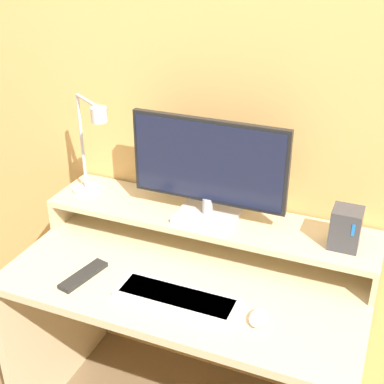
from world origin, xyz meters
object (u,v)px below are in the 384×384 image
at_px(desk_lamp, 91,148).
at_px(mouse, 259,317).
at_px(router_dock, 346,228).
at_px(keyboard, 177,297).
at_px(remote_control, 83,275).
at_px(monitor, 208,169).

distance_m(desk_lamp, mouse, 0.84).
xyz_separation_m(router_dock, keyboard, (-0.45, -0.31, -0.18)).
relative_size(mouse, remote_control, 0.45).
xyz_separation_m(mouse, remote_control, (-0.60, -0.01, -0.01)).
xyz_separation_m(monitor, router_dock, (0.47, -0.01, -0.12)).
xyz_separation_m(keyboard, remote_control, (-0.33, -0.01, -0.00)).
bearing_deg(desk_lamp, keyboard, -32.16).
relative_size(keyboard, mouse, 4.54).
bearing_deg(mouse, desk_lamp, 158.33).
distance_m(desk_lamp, remote_control, 0.46).
height_order(monitor, mouse, monitor).
bearing_deg(monitor, router_dock, -0.76).
bearing_deg(desk_lamp, mouse, -21.67).
relative_size(desk_lamp, remote_control, 2.01).
bearing_deg(keyboard, remote_control, -178.09).
bearing_deg(router_dock, keyboard, -145.08).
bearing_deg(monitor, keyboard, -86.31).
distance_m(monitor, keyboard, 0.44).
bearing_deg(router_dock, remote_control, -157.50).
distance_m(keyboard, remote_control, 0.34).
bearing_deg(remote_control, router_dock, 22.50).
relative_size(monitor, keyboard, 1.39).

